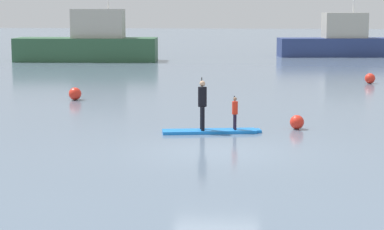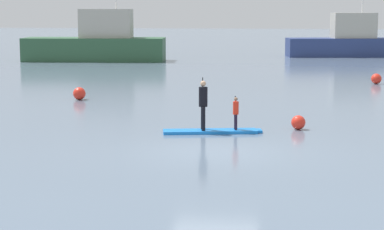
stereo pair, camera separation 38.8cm
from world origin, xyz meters
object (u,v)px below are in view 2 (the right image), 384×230
fishing_boat_green_midground (346,41)px  mooring_buoy_far (79,94)px  paddler_child_solo (236,112)px  mooring_buoy_mid (298,122)px  paddleboard_near (212,131)px  fishing_boat_white_large (97,43)px  mooring_buoy_near (376,79)px  paddler_adult (203,102)px

fishing_boat_green_midground → mooring_buoy_far: (-14.40, -30.27, -1.03)m
paddler_child_solo → fishing_boat_green_midground: 38.47m
mooring_buoy_mid → paddleboard_near: bearing=-160.3°
paddler_child_solo → fishing_boat_green_midground: bearing=79.6°
fishing_boat_white_large → mooring_buoy_mid: (14.53, -29.57, -1.15)m
fishing_boat_white_large → mooring_buoy_mid: bearing=-63.8°
paddleboard_near → mooring_buoy_near: bearing=65.4°
fishing_boat_white_large → fishing_boat_green_midground: (19.42, 7.41, -0.08)m
paddler_adult → mooring_buoy_far: size_ratio=3.04×
paddleboard_near → paddler_child_solo: (0.76, 0.16, 0.65)m
fishing_boat_green_midground → mooring_buoy_far: 33.54m
paddler_adult → fishing_boat_white_large: size_ratio=0.16×
paddler_child_solo → mooring_buoy_far: size_ratio=1.95×
paddler_adult → paddler_child_solo: 1.13m
paddler_child_solo → fishing_boat_white_large: fishing_boat_white_large is taller
mooring_buoy_mid → paddler_child_solo: bearing=-157.6°
mooring_buoy_near → paddler_child_solo: bearing=-112.6°
mooring_buoy_near → mooring_buoy_mid: mooring_buoy_near is taller
paddler_child_solo → fishing_boat_white_large: (-12.46, 30.42, 0.69)m
paddleboard_near → fishing_boat_green_midground: fishing_boat_green_midground is taller
mooring_buoy_near → mooring_buoy_far: size_ratio=1.00×
fishing_boat_green_midground → mooring_buoy_near: 21.90m
fishing_boat_white_large → paddleboard_near: bearing=-69.1°
paddler_adult → mooring_buoy_far: (-6.38, 7.77, -0.75)m
paddler_adult → mooring_buoy_far: paddler_adult is taller
paddleboard_near → mooring_buoy_far: 10.21m
fishing_boat_green_midground → mooring_buoy_far: bearing=-115.4°
paddleboard_near → paddler_child_solo: bearing=11.7°
paddler_adult → mooring_buoy_mid: bearing=18.8°
paddler_child_solo → mooring_buoy_mid: paddler_child_solo is taller
paddleboard_near → fishing_boat_white_large: (-11.71, 30.58, 1.34)m
fishing_boat_white_large → fishing_boat_green_midground: fishing_boat_white_large is taller
paddler_child_solo → mooring_buoy_far: 10.61m
mooring_buoy_near → mooring_buoy_far: 16.39m
paddleboard_near → paddler_child_solo: paddler_child_solo is taller
mooring_buoy_far → fishing_boat_green_midground: bearing=64.6°
mooring_buoy_mid → mooring_buoy_far: 11.63m
paddler_adult → mooring_buoy_far: bearing=129.4°
paddleboard_near → mooring_buoy_far: bearing=130.9°
paddler_adult → paddler_child_solo: (1.06, 0.21, -0.33)m
paddleboard_near → paddler_adult: size_ratio=1.92×
paddler_child_solo → mooring_buoy_far: paddler_child_solo is taller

